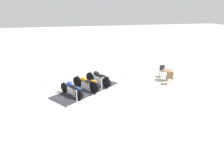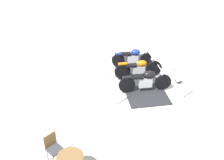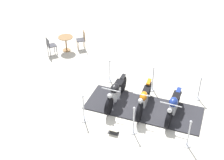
% 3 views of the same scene
% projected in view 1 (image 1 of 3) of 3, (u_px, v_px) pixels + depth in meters
% --- Properties ---
extents(ground_plane, '(80.00, 80.00, 0.00)m').
position_uv_depth(ground_plane, '(86.00, 90.00, 12.72)').
color(ground_plane, beige).
extents(display_platform, '(4.01, 4.53, 0.04)m').
position_uv_depth(display_platform, '(86.00, 90.00, 12.71)').
color(display_platform, '#28282D').
rests_on(display_platform, ground_plane).
extents(motorcycle_black, '(1.84, 1.40, 0.99)m').
position_uv_depth(motorcycle_black, '(98.00, 78.00, 13.36)').
color(motorcycle_black, black).
rests_on(motorcycle_black, display_platform).
extents(motorcycle_copper, '(1.75, 1.48, 1.04)m').
position_uv_depth(motorcycle_copper, '(85.00, 83.00, 12.56)').
color(motorcycle_copper, black).
rests_on(motorcycle_copper, display_platform).
extents(motorcycle_navy, '(1.74, 1.28, 0.91)m').
position_uv_depth(motorcycle_navy, '(71.00, 89.00, 11.75)').
color(motorcycle_navy, black).
rests_on(motorcycle_navy, display_platform).
extents(stanchion_left_mid, '(0.35, 0.35, 1.08)m').
position_uv_depth(stanchion_left_mid, '(102.00, 91.00, 11.78)').
color(stanchion_left_mid, silver).
rests_on(stanchion_left_mid, ground_plane).
extents(stanchion_left_front, '(0.34, 0.34, 1.02)m').
position_uv_depth(stanchion_left_front, '(121.00, 82.00, 13.15)').
color(stanchion_left_front, silver).
rests_on(stanchion_left_front, ground_plane).
extents(stanchion_right_front, '(0.35, 0.35, 1.11)m').
position_uv_depth(stanchion_right_front, '(92.00, 73.00, 14.78)').
color(stanchion_right_front, silver).
rests_on(stanchion_right_front, ground_plane).
extents(stanchion_left_rear, '(0.28, 0.28, 1.02)m').
position_uv_depth(stanchion_left_rear, '(77.00, 102.00, 10.40)').
color(stanchion_left_rear, silver).
rests_on(stanchion_left_rear, ground_plane).
extents(stanchion_right_rear, '(0.28, 0.28, 1.09)m').
position_uv_depth(stanchion_right_rear, '(47.00, 88.00, 12.03)').
color(stanchion_right_rear, silver).
rests_on(stanchion_right_rear, ground_plane).
extents(stanchion_right_mid, '(0.30, 0.30, 1.12)m').
position_uv_depth(stanchion_right_mid, '(71.00, 80.00, 13.40)').
color(stanchion_right_mid, silver).
rests_on(stanchion_right_mid, ground_plane).
extents(info_placard, '(0.39, 0.43, 0.20)m').
position_uv_depth(info_placard, '(76.00, 81.00, 14.15)').
color(info_placard, '#333338').
rests_on(info_placard, ground_plane).
extents(cafe_table, '(0.73, 0.73, 0.76)m').
position_uv_depth(cafe_table, '(167.00, 73.00, 14.15)').
color(cafe_table, olive).
rests_on(cafe_table, ground_plane).
extents(cafe_chair_near_table, '(0.50, 0.50, 0.93)m').
position_uv_depth(cafe_chair_near_table, '(170.00, 77.00, 13.39)').
color(cafe_chair_near_table, olive).
rests_on(cafe_chair_near_table, ground_plane).
extents(cafe_chair_across_table, '(0.42, 0.42, 0.88)m').
position_uv_depth(cafe_chair_across_table, '(163.00, 70.00, 14.92)').
color(cafe_chair_across_table, '#2D2D33').
rests_on(cafe_chair_across_table, ground_plane).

